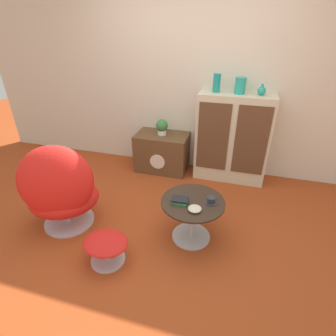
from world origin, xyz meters
name	(u,v)px	position (x,y,z in m)	size (l,w,h in m)	color
ground_plane	(156,234)	(0.00, 0.00, 0.00)	(12.00, 12.00, 0.00)	#9E3D19
wall_back	(192,78)	(0.00, 1.64, 1.30)	(6.40, 0.06, 2.60)	beige
sideboard	(232,138)	(0.63, 1.41, 0.60)	(0.95, 0.39, 1.19)	beige
tv_console	(162,152)	(-0.35, 1.37, 0.28)	(0.75, 0.47, 0.55)	brown
egg_chair	(60,191)	(-0.97, -0.15, 0.47)	(0.93, 0.90, 1.00)	#B7B7BC
ottoman	(106,245)	(-0.32, -0.46, 0.19)	(0.42, 0.36, 0.27)	#B7B7BC
coffee_table	(192,213)	(0.36, 0.06, 0.31)	(0.62, 0.62, 0.46)	#B7B7BC
vase_leftmost	(217,83)	(0.35, 1.42, 1.30)	(0.09, 0.09, 0.22)	teal
vase_inner_left	(240,86)	(0.64, 1.42, 1.29)	(0.13, 0.13, 0.20)	teal
vase_inner_right	(262,91)	(0.90, 1.42, 1.24)	(0.10, 0.10, 0.13)	teal
potted_plant	(162,127)	(-0.35, 1.37, 0.68)	(0.17, 0.17, 0.22)	silver
teacup	(211,200)	(0.53, 0.08, 0.48)	(0.13, 0.13, 0.06)	#2D2D33
book_stack	(180,200)	(0.25, 0.01, 0.48)	(0.16, 0.12, 0.04)	#237038
bowl	(195,209)	(0.41, -0.07, 0.48)	(0.13, 0.13, 0.04)	beige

